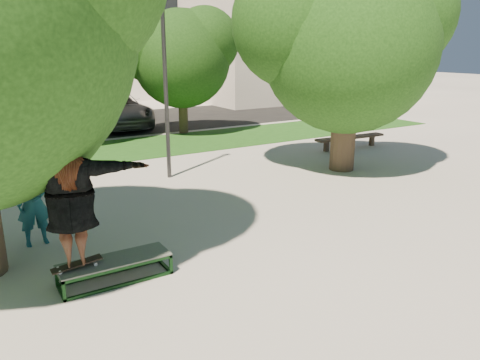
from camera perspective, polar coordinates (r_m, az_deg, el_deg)
ground at (r=9.40m, az=-2.05°, el=-7.50°), size 120.00×120.00×0.00m
grass_strip at (r=18.19m, az=-14.22°, el=3.62°), size 30.00×4.00×0.02m
asphalt_strip at (r=24.18m, az=-21.25°, el=5.98°), size 40.00×8.00×0.01m
tree_right at (r=14.68m, az=12.71°, el=16.96°), size 6.24×5.33×6.51m
bg_tree_mid at (r=19.85m, az=-23.34°, el=15.50°), size 5.76×4.92×6.24m
bg_tree_right at (r=20.96m, az=-7.44°, el=15.13°), size 5.04×4.31×5.43m
lamppost at (r=13.58m, az=-9.15°, el=13.27°), size 0.25×0.15×6.11m
side_building at (r=36.95m, az=5.61°, el=16.27°), size 15.00×10.00×8.00m
grind_box at (r=8.14m, az=-14.97°, el=-10.50°), size 1.80×0.60×0.38m
skater_rig at (r=7.55m, az=-19.96°, el=-2.85°), size 2.49×1.18×2.04m
bystander at (r=9.83m, az=-23.91°, el=-2.51°), size 0.66×0.46×1.72m
bench at (r=18.30m, az=13.26°, el=4.98°), size 3.07×0.58×0.47m
car_dark at (r=24.08m, az=-23.94°, el=7.36°), size 1.52×4.32×1.42m
car_grey at (r=23.59m, az=-14.92°, el=8.26°), size 3.14×5.98×1.61m
car_silver_b at (r=24.61m, az=-20.47°, el=7.92°), size 2.81×5.28×1.46m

